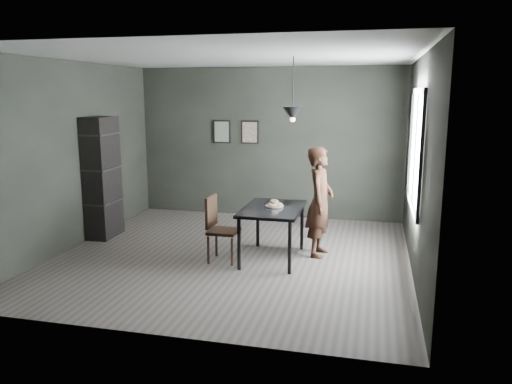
% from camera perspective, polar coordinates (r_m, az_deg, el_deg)
% --- Properties ---
extents(ground, '(5.00, 5.00, 0.00)m').
position_cam_1_polar(ground, '(7.31, -2.78, -7.28)').
color(ground, '#3D3834').
rests_on(ground, ground).
extents(back_wall, '(5.00, 0.10, 2.80)m').
position_cam_1_polar(back_wall, '(9.40, 1.42, 5.62)').
color(back_wall, black).
rests_on(back_wall, ground).
extents(ceiling, '(5.00, 5.00, 0.02)m').
position_cam_1_polar(ceiling, '(6.95, -3.01, 15.19)').
color(ceiling, silver).
rests_on(ceiling, ground).
extents(window_assembly, '(0.04, 1.96, 1.56)m').
position_cam_1_polar(window_assembly, '(6.90, 17.76, 4.73)').
color(window_assembly, white).
rests_on(window_assembly, ground).
extents(cafe_table, '(0.80, 1.20, 0.75)m').
position_cam_1_polar(cafe_table, '(6.98, 1.90, -2.41)').
color(cafe_table, black).
rests_on(cafe_table, ground).
extents(white_plate, '(0.23, 0.23, 0.01)m').
position_cam_1_polar(white_plate, '(7.01, 2.10, -1.65)').
color(white_plate, white).
rests_on(white_plate, cafe_table).
extents(donut_pile, '(0.21, 0.21, 0.09)m').
position_cam_1_polar(donut_pile, '(7.00, 2.11, -1.34)').
color(donut_pile, beige).
rests_on(donut_pile, white_plate).
extents(woman, '(0.43, 0.61, 1.58)m').
position_cam_1_polar(woman, '(7.20, 7.31, -1.11)').
color(woman, black).
rests_on(woman, ground).
extents(wood_chair, '(0.41, 0.41, 0.92)m').
position_cam_1_polar(wood_chair, '(6.97, -4.36, -3.70)').
color(wood_chair, black).
rests_on(wood_chair, ground).
extents(shelf_unit, '(0.39, 0.66, 1.95)m').
position_cam_1_polar(shelf_unit, '(8.44, -17.19, 1.58)').
color(shelf_unit, black).
rests_on(shelf_unit, ground).
extents(pendant_lamp, '(0.28, 0.28, 0.86)m').
position_cam_1_polar(pendant_lamp, '(6.84, 4.22, 8.97)').
color(pendant_lamp, black).
rests_on(pendant_lamp, ground).
extents(framed_print_left, '(0.34, 0.04, 0.44)m').
position_cam_1_polar(framed_print_left, '(9.58, -3.92, 6.90)').
color(framed_print_left, black).
rests_on(framed_print_left, ground).
extents(framed_print_right, '(0.34, 0.04, 0.44)m').
position_cam_1_polar(framed_print_right, '(9.43, -0.71, 6.86)').
color(framed_print_right, black).
rests_on(framed_print_right, ground).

